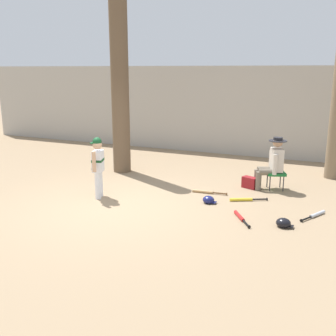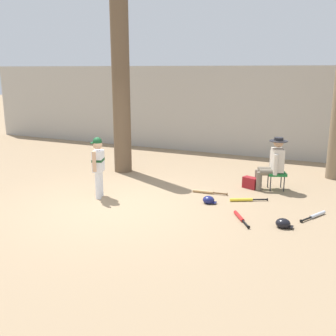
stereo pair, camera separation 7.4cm
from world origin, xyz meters
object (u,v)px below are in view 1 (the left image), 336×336
tree_near_player (120,95)px  bat_aluminum_silver (316,215)px  bat_red_barrel (240,217)px  handbag_beside_stool (250,183)px  batting_helmet_navy (209,200)px  seated_spectator (272,162)px  bat_yellow_trainer (244,199)px  bat_wood_tan (205,192)px  young_ballplayer (98,164)px  folding_stool (276,174)px  batting_helmet_black (283,223)px

tree_near_player → bat_aluminum_silver: (5.03, -1.48, -2.00)m
bat_red_barrel → handbag_beside_stool: bearing=98.2°
bat_red_barrel → batting_helmet_navy: (-0.81, 0.60, 0.04)m
tree_near_player → bat_aluminum_silver: size_ratio=6.91×
tree_near_player → handbag_beside_stool: 3.97m
seated_spectator → bat_yellow_trainer: size_ratio=1.63×
seated_spectator → bat_wood_tan: 1.66m
young_ballplayer → tree_near_player: bearing=107.9°
seated_spectator → bat_yellow_trainer: (-0.35, -1.08, -0.61)m
folding_stool → bat_red_barrel: size_ratio=0.77×
young_ballplayer → bat_red_barrel: (3.08, -0.01, -0.71)m
young_ballplayer → seated_spectator: size_ratio=1.09×
seated_spectator → handbag_beside_stool: (-0.46, -0.11, -0.51)m
folding_stool → handbag_beside_stool: 0.61m
bat_red_barrel → batting_helmet_black: (0.78, -0.08, 0.04)m
folding_stool → bat_red_barrel: bearing=-96.9°
tree_near_player → bat_aluminum_silver: tree_near_player is taller
tree_near_player → bat_yellow_trainer: bearing=-17.5°
bat_yellow_trainer → bat_aluminum_silver: bearing=-13.5°
bat_wood_tan → batting_helmet_navy: batting_helmet_navy is taller
seated_spectator → batting_helmet_navy: size_ratio=4.24×
handbag_beside_stool → young_ballplayer: bearing=-144.4°
bat_aluminum_silver → bat_wood_tan: (-2.34, 0.52, 0.00)m
bat_yellow_trainer → batting_helmet_black: 1.47m
young_ballplayer → bat_yellow_trainer: bearing=19.4°
young_ballplayer → bat_aluminum_silver: (4.33, 0.68, -0.71)m
handbag_beside_stool → bat_red_barrel: size_ratio=0.50×
batting_helmet_black → seated_spectator: bearing=105.6°
bat_red_barrel → batting_helmet_black: bearing=-5.7°
batting_helmet_black → bat_yellow_trainer: bearing=130.9°
tree_near_player → folding_stool: (4.03, -0.01, -1.67)m
young_ballplayer → folding_stool: (3.34, 2.14, -0.38)m
bat_wood_tan → batting_helmet_navy: (0.27, -0.61, 0.04)m
bat_wood_tan → batting_helmet_black: size_ratio=2.59×
bat_aluminum_silver → batting_helmet_navy: (-2.07, -0.08, 0.04)m
seated_spectator → bat_red_barrel: 2.21m
young_ballplayer → bat_wood_tan: (1.99, 1.20, -0.71)m
bat_aluminum_silver → bat_red_barrel: bearing=-151.2°
seated_spectator → handbag_beside_stool: size_ratio=3.53×
bat_red_barrel → batting_helmet_navy: batting_helmet_navy is taller
bat_yellow_trainer → batting_helmet_navy: 0.77m
young_ballplayer → handbag_beside_stool: size_ratio=3.84×
bat_wood_tan → batting_helmet_black: (1.87, -1.29, 0.04)m
batting_helmet_black → bat_red_barrel: bearing=174.3°
handbag_beside_stool → bat_aluminum_silver: bearing=-40.6°
seated_spectator → batting_helmet_navy: bearing=-123.0°
bat_yellow_trainer → bat_wood_tan: (-0.91, 0.18, 0.00)m
seated_spectator → bat_wood_tan: bearing=-144.3°
batting_helmet_navy → young_ballplayer: bearing=-165.3°
folding_stool → bat_yellow_trainer: bearing=-111.5°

